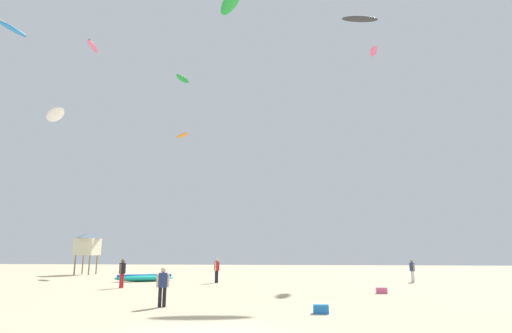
{
  "coord_description": "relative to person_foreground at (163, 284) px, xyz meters",
  "views": [
    {
      "loc": [
        2.71,
        -11.47,
        2.24
      ],
      "look_at": [
        0.0,
        15.66,
        8.09
      ],
      "focal_mm": 27.93,
      "sensor_mm": 36.0,
      "label": 1
    }
  ],
  "objects": [
    {
      "name": "lifeguard_tower",
      "position": [
        -15.72,
        22.81,
        2.12
      ],
      "size": [
        2.3,
        2.3,
        4.15
      ],
      "color": "#8C704C",
      "rests_on": "ground"
    },
    {
      "name": "kite_aloft_7",
      "position": [
        15.23,
        27.73,
        24.67
      ],
      "size": [
        0.96,
        2.7,
        0.3
      ],
      "color": "#E5598C"
    },
    {
      "name": "cooler_box",
      "position": [
        6.46,
        -1.1,
        -0.77
      ],
      "size": [
        0.56,
        0.36,
        0.32
      ],
      "primitive_type": "cube",
      "color": "blue",
      "rests_on": "ground"
    },
    {
      "name": "kite_grounded_near",
      "position": [
        -6.17,
        14.08,
        -0.67
      ],
      "size": [
        4.58,
        2.97,
        0.52
      ],
      "color": "#19B29E",
      "rests_on": "ground"
    },
    {
      "name": "kite_aloft_2",
      "position": [
        -15.78,
        8.76,
        18.07
      ],
      "size": [
        1.34,
        2.75,
        0.41
      ],
      "color": "blue"
    },
    {
      "name": "kite_aloft_5",
      "position": [
        0.77,
        11.19,
        20.92
      ],
      "size": [
        2.95,
        3.86,
        0.99
      ],
      "color": "green"
    },
    {
      "name": "gear_bag",
      "position": [
        10.22,
        6.57,
        -0.77
      ],
      "size": [
        0.56,
        0.36,
        0.32
      ],
      "primitive_type": "cube",
      "color": "#E5598C",
      "rests_on": "ground"
    },
    {
      "name": "person_right",
      "position": [
        -5.48,
        8.37,
        0.11
      ],
      "size": [
        0.4,
        0.59,
        1.79
      ],
      "rotation": [
        0.0,
        0.0,
        3.05
      ],
      "color": "#B21E23",
      "rests_on": "ground"
    },
    {
      "name": "kite_aloft_1",
      "position": [
        -16.12,
        15.71,
        13.59
      ],
      "size": [
        3.95,
        3.69,
        1.01
      ],
      "color": "white"
    },
    {
      "name": "kite_aloft_4",
      "position": [
        12.45,
        20.08,
        24.26
      ],
      "size": [
        3.8,
        1.6,
        0.43
      ],
      "color": "#2D2D33"
    },
    {
      "name": "person_left",
      "position": [
        -0.32,
        13.13,
        0.1
      ],
      "size": [
        0.4,
        0.57,
        1.77
      ],
      "rotation": [
        0.0,
        0.0,
        6.05
      ],
      "color": "black",
      "rests_on": "ground"
    },
    {
      "name": "kite_aloft_0",
      "position": [
        -9.74,
        33.63,
        24.96
      ],
      "size": [
        1.68,
        2.93,
        0.66
      ],
      "color": "green"
    },
    {
      "name": "person_foreground",
      "position": [
        0.0,
        0.0,
        0.0
      ],
      "size": [
        0.5,
        0.36,
        1.6
      ],
      "rotation": [
        0.0,
        0.0,
        5.06
      ],
      "color": "black",
      "rests_on": "ground"
    },
    {
      "name": "person_midground",
      "position": [
        14.32,
        15.35,
        0.03
      ],
      "size": [
        0.37,
        0.53,
        1.64
      ],
      "rotation": [
        0.0,
        0.0,
        3.39
      ],
      "color": "silver",
      "rests_on": "ground"
    },
    {
      "name": "kite_aloft_6",
      "position": [
        -13.59,
        16.54,
        20.75
      ],
      "size": [
        1.19,
        2.55,
        0.46
      ],
      "color": "#E5598C"
    },
    {
      "name": "kite_aloft_3",
      "position": [
        -8.07,
        28.93,
        15.29
      ],
      "size": [
        2.39,
        2.45,
        0.35
      ],
      "color": "orange"
    }
  ]
}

